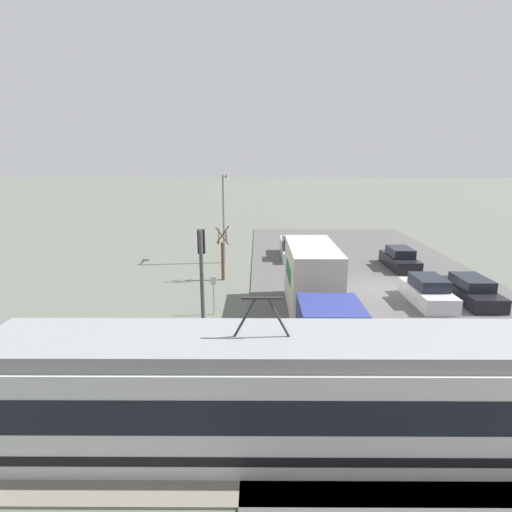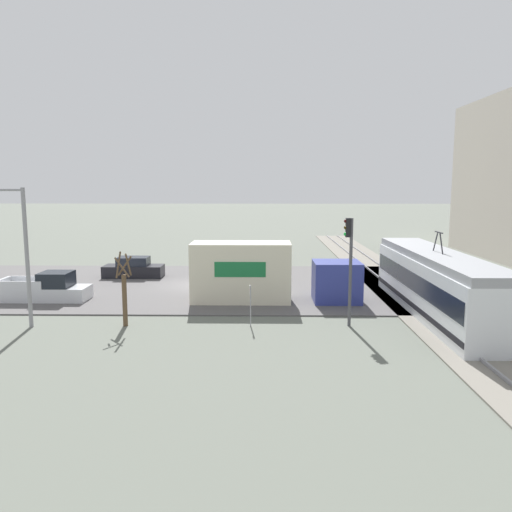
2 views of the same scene
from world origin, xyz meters
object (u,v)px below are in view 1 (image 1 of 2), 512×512
pickup_truck (293,249)px  no_parking_sign (214,292)px  light_rail_tram (261,393)px  sedan_car_1 (470,291)px  sedan_car_0 (400,259)px  street_lamp_near_crossing (224,212)px  box_truck (315,288)px  street_tree (223,256)px  traffic_light_pole (202,278)px  sedan_car_2 (428,292)px

pickup_truck → no_parking_sign: size_ratio=2.52×
light_rail_tram → sedan_car_1: size_ratio=3.21×
sedan_car_0 → street_lamp_near_crossing: size_ratio=0.64×
box_truck → street_tree: street_tree is taller
box_truck → light_rail_tram: bearing=73.3°
pickup_truck → sedan_car_0: 8.57m
light_rail_tram → sedan_car_1: bearing=-135.3°
light_rail_tram → street_tree: size_ratio=4.02×
traffic_light_pole → no_parking_sign: size_ratio=2.60×
box_truck → street_tree: size_ratio=2.70×
pickup_truck → traffic_light_pole: (5.19, 17.68, 2.81)m
sedan_car_2 → no_parking_sign: (12.17, 1.69, 0.58)m
box_truck → sedan_car_1: box_truck is taller
box_truck → street_tree: 8.87m
sedan_car_0 → sedan_car_1: size_ratio=0.95×
sedan_car_2 → box_truck: bearing=-160.8°
pickup_truck → traffic_light_pole: 18.64m
box_truck → traffic_light_pole: size_ratio=1.86×
box_truck → street_lamp_near_crossing: (5.63, -12.01, 2.37)m
light_rail_tram → sedan_car_2: bearing=-129.3°
pickup_truck → street_tree: 8.37m
box_truck → pickup_truck: bearing=-90.1°
pickup_truck → traffic_light_pole: size_ratio=0.97×
sedan_car_2 → street_tree: 13.12m
sedan_car_1 → street_tree: 15.53m
box_truck → sedan_car_2: (-6.87, -2.39, -1.02)m
light_rail_tram → no_parking_sign: bearing=-76.4°
light_rail_tram → traffic_light_pole: bearing=-65.9°
traffic_light_pole → street_tree: traffic_light_pole is taller
box_truck → no_parking_sign: (5.30, -0.70, -0.44)m
light_rail_tram → no_parking_sign: (2.46, -10.17, -0.43)m
sedan_car_2 → traffic_light_pole: 14.04m
street_tree → no_parking_sign: 6.39m
street_lamp_near_crossing → no_parking_sign: street_lamp_near_crossing is taller
sedan_car_2 → street_lamp_near_crossing: bearing=142.4°
box_truck → no_parking_sign: bearing=-7.6°
pickup_truck → street_tree: street_tree is taller
sedan_car_0 → sedan_car_2: sedan_car_0 is taller
sedan_car_2 → no_parking_sign: size_ratio=2.06×
sedan_car_2 → traffic_light_pole: (12.04, 6.65, 2.83)m
pickup_truck → sedan_car_1: 14.29m
traffic_light_pole → sedan_car_1: bearing=-154.5°
light_rail_tram → box_truck: 9.89m
pickup_truck → sedan_car_2: 12.99m
sedan_car_1 → street_lamp_near_crossing: bearing=-31.4°
light_rail_tram → no_parking_sign: size_ratio=7.17×
traffic_light_pole → street_lamp_near_crossing: bearing=-88.4°
sedan_car_0 → traffic_light_pole: (13.08, 14.35, 2.83)m
traffic_light_pole → light_rail_tram: bearing=114.1°
sedan_car_2 → street_lamp_near_crossing: street_lamp_near_crossing is taller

